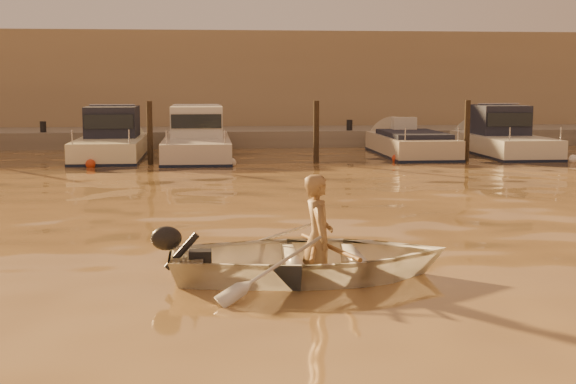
{
  "coord_description": "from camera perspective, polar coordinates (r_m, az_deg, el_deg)",
  "views": [
    {
      "loc": [
        -3.73,
        -11.79,
        2.64
      ],
      "look_at": [
        -2.35,
        1.7,
        0.75
      ],
      "focal_mm": 50.0,
      "sensor_mm": 36.0,
      "label": 1
    }
  ],
  "objects": [
    {
      "name": "fender_b",
      "position": [
        25.28,
        -13.87,
        1.94
      ],
      "size": [
        0.3,
        0.3,
        0.3
      ],
      "primitive_type": "sphere",
      "color": "red",
      "rests_on": "ground_plane"
    },
    {
      "name": "outboard_motor",
      "position": [
        10.73,
        -6.37,
        -4.82
      ],
      "size": [
        0.9,
        0.41,
        0.7
      ],
      "primitive_type": null,
      "rotation": [
        0.0,
        0.0,
        0.01
      ],
      "color": "black",
      "rests_on": "dinghy"
    },
    {
      "name": "piling_1",
      "position": [
        25.71,
        -9.79,
        3.94
      ],
      "size": [
        0.18,
        0.18,
        2.2
      ],
      "primitive_type": "cylinder",
      "color": "#2D2319",
      "rests_on": "ground_plane"
    },
    {
      "name": "dinghy",
      "position": [
        10.83,
        1.62,
        -4.69
      ],
      "size": [
        3.81,
        2.74,
        0.78
      ],
      "primitive_type": "imported",
      "rotation": [
        0.0,
        0.0,
        1.58
      ],
      "color": "silver",
      "rests_on": "ground_plane"
    },
    {
      "name": "fender_c",
      "position": [
        25.01,
        -4.05,
        2.09
      ],
      "size": [
        0.3,
        0.3,
        0.3
      ],
      "primitive_type": "sphere",
      "color": "silver",
      "rests_on": "ground_plane"
    },
    {
      "name": "oar_starboard",
      "position": [
        10.81,
        1.88,
        -3.92
      ],
      "size": [
        0.4,
        2.08,
        0.13
      ],
      "primitive_type": "cylinder",
      "rotation": [
        1.54,
        0.0,
        -0.16
      ],
      "color": "brown",
      "rests_on": "dinghy"
    },
    {
      "name": "waterfront_building",
      "position": [
        38.97,
        -0.34,
        7.59
      ],
      "size": [
        46.0,
        7.0,
        4.8
      ],
      "primitive_type": "cube",
      "color": "#9E8466",
      "rests_on": "quay"
    },
    {
      "name": "fender_e",
      "position": [
        27.66,
        19.62,
        2.21
      ],
      "size": [
        0.3,
        0.3,
        0.3
      ],
      "primitive_type": "sphere",
      "color": "white",
      "rests_on": "ground_plane"
    },
    {
      "name": "moored_boat_4",
      "position": [
        29.81,
        15.06,
        3.79
      ],
      "size": [
        2.14,
        6.64,
        1.75
      ],
      "primitive_type": null,
      "color": "silver",
      "rests_on": "ground_plane"
    },
    {
      "name": "fender_d",
      "position": [
        26.54,
        7.72,
        2.38
      ],
      "size": [
        0.3,
        0.3,
        0.3
      ],
      "primitive_type": "sphere",
      "color": "red",
      "rests_on": "ground_plane"
    },
    {
      "name": "moored_boat_2",
      "position": [
        27.86,
        -6.5,
        3.74
      ],
      "size": [
        2.21,
        7.44,
        1.75
      ],
      "primitive_type": null,
      "color": "beige",
      "rests_on": "ground_plane"
    },
    {
      "name": "person",
      "position": [
        10.79,
        2.15,
        -3.23
      ],
      "size": [
        0.41,
        0.63,
        1.7
      ],
      "primitive_type": "imported",
      "rotation": [
        0.0,
        0.0,
        1.58
      ],
      "color": "olive",
      "rests_on": "dinghy"
    },
    {
      "name": "moored_boat_1",
      "position": [
        28.05,
        -12.47,
        3.63
      ],
      "size": [
        2.15,
        6.43,
        1.75
      ],
      "primitive_type": null,
      "color": "#EDE9C7",
      "rests_on": "ground_plane"
    },
    {
      "name": "piling_3",
      "position": [
        27.03,
        12.61,
        4.06
      ],
      "size": [
        0.18,
        0.18,
        2.2
      ],
      "primitive_type": "cylinder",
      "color": "#2D2319",
      "rests_on": "ground_plane"
    },
    {
      "name": "piling_2",
      "position": [
        25.89,
        2.02,
        4.08
      ],
      "size": [
        0.18,
        0.18,
        2.2
      ],
      "primitive_type": "cylinder",
      "color": "#2D2319",
      "rests_on": "ground_plane"
    },
    {
      "name": "ground_plane",
      "position": [
        12.64,
        11.5,
        -4.28
      ],
      "size": [
        160.0,
        160.0,
        0.0
      ],
      "primitive_type": "plane",
      "color": "brown",
      "rests_on": "ground"
    },
    {
      "name": "oar_port",
      "position": [
        10.84,
        2.93,
        -3.89
      ],
      "size": [
        0.52,
        2.06,
        0.13
      ],
      "primitive_type": "cylinder",
      "rotation": [
        1.54,
        0.0,
        0.22
      ],
      "color": "olive",
      "rests_on": "dinghy"
    },
    {
      "name": "moored_boat_3",
      "position": [
        28.81,
        8.72,
        3.04
      ],
      "size": [
        2.18,
        6.25,
        0.95
      ],
      "primitive_type": null,
      "color": "beige",
      "rests_on": "ground_plane"
    },
    {
      "name": "quay",
      "position": [
        33.59,
        0.56,
        3.69
      ],
      "size": [
        52.0,
        4.0,
        1.0
      ],
      "primitive_type": "cube",
      "color": "gray",
      "rests_on": "ground_plane"
    }
  ]
}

